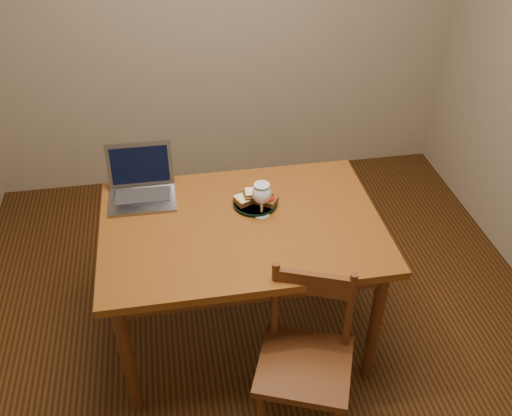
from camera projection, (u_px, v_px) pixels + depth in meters
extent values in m
cube|color=black|center=(261.00, 333.00, 3.08)|extent=(3.20, 3.20, 0.02)
cube|color=#502D0D|center=(242.00, 227.00, 2.65)|extent=(1.30, 0.90, 0.04)
cylinder|color=#431C0E|center=(128.00, 358.00, 2.51)|extent=(0.06, 0.06, 0.70)
cylinder|color=#431C0E|center=(375.00, 324.00, 2.66)|extent=(0.06, 0.06, 0.70)
cylinder|color=#431C0E|center=(129.00, 249.00, 3.09)|extent=(0.06, 0.06, 0.70)
cylinder|color=#431C0E|center=(332.00, 227.00, 3.25)|extent=(0.06, 0.06, 0.70)
cube|color=#431C0E|center=(304.00, 366.00, 2.41)|extent=(0.50, 0.49, 0.04)
cube|color=#431C0E|center=(314.00, 284.00, 2.32)|extent=(0.30, 0.14, 0.11)
cylinder|color=black|center=(255.00, 203.00, 2.75)|extent=(0.22, 0.22, 0.02)
cube|color=slate|center=(143.00, 200.00, 2.77)|extent=(0.32, 0.23, 0.01)
cube|color=slate|center=(140.00, 164.00, 2.82)|extent=(0.32, 0.07, 0.22)
cube|color=black|center=(140.00, 164.00, 2.82)|extent=(0.28, 0.05, 0.18)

